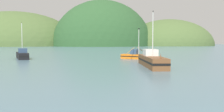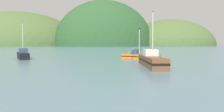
{
  "view_description": "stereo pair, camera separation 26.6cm",
  "coord_description": "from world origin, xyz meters",
  "views": [
    {
      "loc": [
        -9.92,
        -5.87,
        3.51
      ],
      "look_at": [
        -0.63,
        28.92,
        1.4
      ],
      "focal_mm": 38.94,
      "sensor_mm": 36.0,
      "label": 1
    },
    {
      "loc": [
        -9.66,
        -5.94,
        3.51
      ],
      "look_at": [
        -0.63,
        28.92,
        1.4
      ],
      "focal_mm": 38.94,
      "sensor_mm": 36.0,
      "label": 2
    }
  ],
  "objects": [
    {
      "name": "fishing_boat_orange",
      "position": [
        7.59,
        40.86,
        0.64
      ],
      "size": [
        6.14,
        6.43,
        6.23
      ],
      "rotation": [
        0.0,
        0.0,
        5.52
      ],
      "color": "orange",
      "rests_on": "ground"
    },
    {
      "name": "fishing_boat_black",
      "position": [
        -14.98,
        47.64,
        0.76
      ],
      "size": [
        3.41,
        9.21,
        7.57
      ],
      "rotation": [
        0.0,
        0.0,
        1.74
      ],
      "color": "black",
      "rests_on": "ground"
    },
    {
      "name": "hill_mid_right",
      "position": [
        -36.2,
        219.7,
        0.0
      ],
      "size": [
        109.88,
        87.91,
        59.19
      ],
      "primitive_type": "ellipsoid",
      "color": "#516B38",
      "rests_on": "ground"
    },
    {
      "name": "hill_far_center",
      "position": [
        34.84,
        191.69,
        0.0
      ],
      "size": [
        83.42,
        66.73,
        76.03
      ],
      "primitive_type": "ellipsoid",
      "color": "#2D562D",
      "rests_on": "ground"
    },
    {
      "name": "fishing_boat_brown",
      "position": [
        4.45,
        25.99,
        0.87
      ],
      "size": [
        4.77,
        12.01,
        7.82
      ],
      "rotation": [
        0.0,
        0.0,
        4.49
      ],
      "color": "brown",
      "rests_on": "ground"
    },
    {
      "name": "hill_far_right",
      "position": [
        95.72,
        191.36,
        0.0
      ],
      "size": [
        82.06,
        65.65,
        47.07
      ],
      "primitive_type": "ellipsoid",
      "color": "#516B38",
      "rests_on": "ground"
    }
  ]
}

